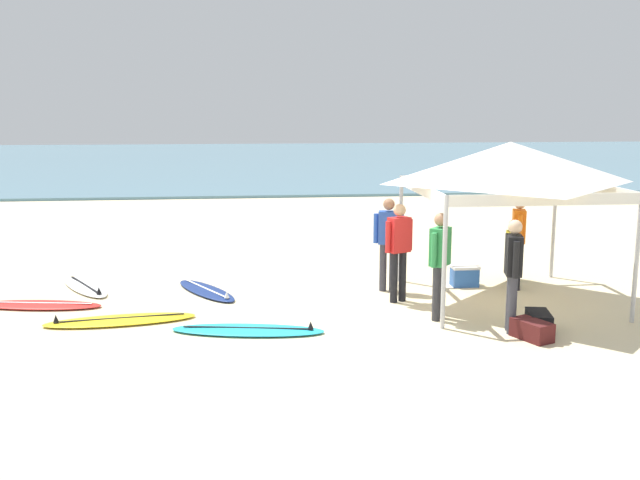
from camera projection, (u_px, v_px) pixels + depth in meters
name	position (u px, v px, depth m)	size (l,w,h in m)	color
ground_plane	(352.00, 323.00, 11.40)	(80.00, 80.00, 0.00)	beige
sea	(269.00, 160.00, 44.35)	(80.00, 36.00, 0.10)	#568499
canopy_tent	(510.00, 163.00, 12.36)	(3.17, 3.17, 2.75)	#B7B7BC
surfboard_red	(38.00, 305.00, 12.32)	(2.23, 0.93, 0.19)	red
surfboard_navy	(206.00, 291.00, 13.27)	(1.40, 1.93, 0.19)	navy
surfboard_yellow	(120.00, 320.00, 11.45)	(2.39, 0.94, 0.19)	yellow
surfboard_cyan	(249.00, 330.00, 10.95)	(2.38, 1.00, 0.19)	#23B2CC
surfboard_white	(85.00, 287.00, 13.53)	(1.36, 1.89, 0.19)	white
person_red	(399.00, 246.00, 12.48)	(0.51, 0.35, 1.71)	black
person_black	(513.00, 268.00, 10.79)	(0.29, 0.54, 1.71)	#383842
person_blue	(388.00, 238.00, 13.20)	(0.54, 0.30, 1.71)	#383842
person_green	(440.00, 259.00, 11.44)	(0.40, 0.44, 1.71)	#2D2D33
person_orange	(518.00, 237.00, 13.35)	(0.31, 0.53, 1.71)	black
person_yellow	(513.00, 247.00, 14.05)	(0.28, 0.54, 1.20)	black
gear_bag_near_tent	(532.00, 330.00, 10.60)	(0.60, 0.32, 0.28)	#4C1919
gear_bag_by_pole	(539.00, 321.00, 11.04)	(0.60, 0.32, 0.28)	black
cooler_box	(464.00, 276.00, 13.73)	(0.50, 0.36, 0.39)	#2D60B7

